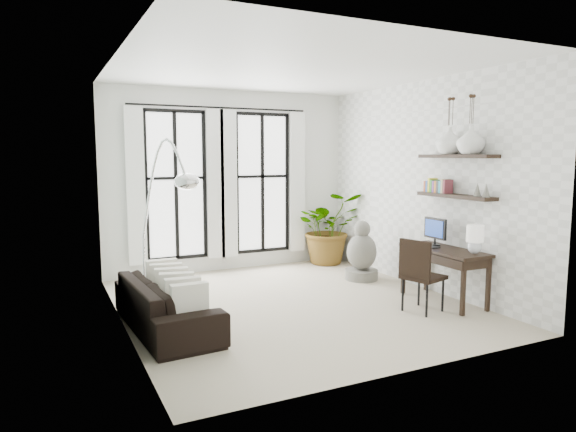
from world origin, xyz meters
TOP-DOWN VIEW (x-y plane):
  - floor at (0.00, 0.00)m, footprint 5.00×5.00m
  - ceiling at (0.00, 0.00)m, footprint 5.00×5.00m
  - wall_left at (-2.25, 0.00)m, footprint 0.00×5.00m
  - wall_right at (2.25, 0.00)m, footprint 0.00×5.00m
  - wall_back at (0.00, 2.50)m, footprint 4.50×0.00m
  - windows at (-0.20, 2.43)m, footprint 3.26×0.13m
  - wall_shelves at (2.11, -0.81)m, footprint 0.25×1.30m
  - sofa at (-1.80, -0.25)m, footprint 0.93×2.08m
  - throw_pillows at (-1.70, -0.25)m, footprint 0.40×1.52m
  - plant at (1.83, 2.14)m, footprint 1.43×1.31m
  - desk at (1.95, -0.90)m, footprint 0.55×1.30m
  - desk_chair at (1.33, -1.07)m, footprint 0.57×0.57m
  - arc_lamp at (-1.70, 0.18)m, footprint 0.72×1.09m
  - buddha at (1.68, 0.78)m, footprint 0.55×0.55m
  - vase_a at (2.11, -1.10)m, footprint 0.37×0.37m
  - vase_b at (2.11, -0.70)m, footprint 0.37×0.37m

SIDE VIEW (x-z plane):
  - floor at x=0.00m, z-range 0.00..0.00m
  - sofa at x=-1.80m, z-range 0.00..0.59m
  - buddha at x=1.68m, z-range -0.08..0.91m
  - throw_pillows at x=-1.70m, z-range 0.30..0.70m
  - desk_chair at x=1.33m, z-range 0.07..1.05m
  - plant at x=1.83m, z-range 0.00..1.37m
  - desk at x=1.95m, z-range 0.14..1.30m
  - windows at x=-0.20m, z-range 0.24..2.88m
  - wall_left at x=-2.25m, z-range -0.90..4.10m
  - wall_right at x=2.25m, z-range -0.90..4.10m
  - wall_back at x=0.00m, z-range -0.65..3.85m
  - wall_shelves at x=2.11m, z-range 1.43..2.03m
  - arc_lamp at x=-1.70m, z-range 0.60..2.88m
  - vase_a at x=2.11m, z-range 2.07..2.46m
  - vase_b at x=2.11m, z-range 2.07..2.46m
  - ceiling at x=0.00m, z-range 3.20..3.20m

